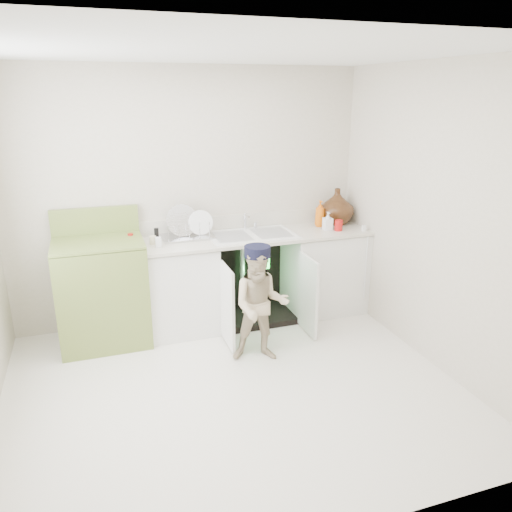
{
  "coord_description": "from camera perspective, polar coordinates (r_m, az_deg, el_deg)",
  "views": [
    {
      "loc": [
        -0.94,
        -3.32,
        2.25
      ],
      "look_at": [
        0.42,
        0.7,
        0.85
      ],
      "focal_mm": 35.0,
      "sensor_mm": 36.0,
      "label": 1
    }
  ],
  "objects": [
    {
      "name": "ground",
      "position": [
        4.11,
        -2.54,
        -14.91
      ],
      "size": [
        3.5,
        3.5,
        0.0
      ],
      "primitive_type": "plane",
      "color": "beige",
      "rests_on": "ground"
    },
    {
      "name": "room_shell",
      "position": [
        3.59,
        -2.82,
        2.05
      ],
      "size": [
        6.0,
        5.5,
        1.26
      ],
      "color": "beige",
      "rests_on": "ground"
    },
    {
      "name": "counter_run",
      "position": [
        5.1,
        0.01,
        -1.98
      ],
      "size": [
        2.44,
        1.02,
        1.28
      ],
      "color": "silver",
      "rests_on": "ground"
    },
    {
      "name": "avocado_stove",
      "position": [
        4.82,
        -17.15,
        -3.8
      ],
      "size": [
        0.79,
        0.65,
        1.23
      ],
      "color": "olive",
      "rests_on": "ground"
    },
    {
      "name": "repair_worker",
      "position": [
        4.29,
        0.52,
        -5.51
      ],
      "size": [
        0.58,
        0.73,
        1.04
      ],
      "rotation": [
        0.0,
        0.0,
        -0.27
      ],
      "color": "beige",
      "rests_on": "ground"
    }
  ]
}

